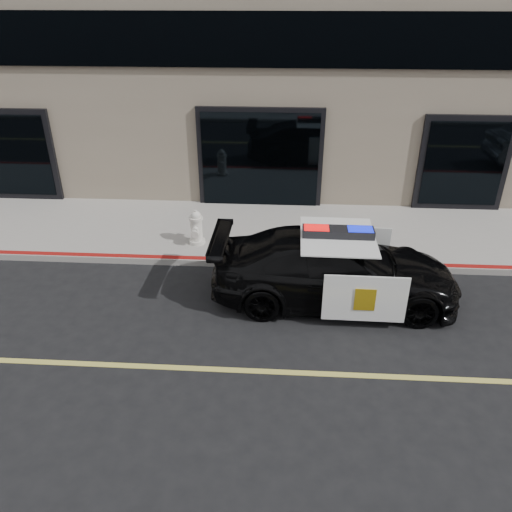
{
  "coord_description": "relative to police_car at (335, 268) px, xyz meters",
  "views": [
    {
      "loc": [
        -0.28,
        -6.4,
        5.68
      ],
      "look_at": [
        -0.82,
        2.2,
        1.0
      ],
      "focal_mm": 35.0,
      "sensor_mm": 36.0,
      "label": 1
    }
  ],
  "objects": [
    {
      "name": "sidewalk_n",
      "position": [
        -0.76,
        2.96,
        -0.65
      ],
      "size": [
        60.0,
        3.5,
        0.15
      ],
      "primitive_type": "cube",
      "color": "gray",
      "rests_on": "ground"
    },
    {
      "name": "ground",
      "position": [
        -0.76,
        -2.29,
        -0.72
      ],
      "size": [
        120.0,
        120.0,
        0.0
      ],
      "primitive_type": "plane",
      "color": "black",
      "rests_on": "ground"
    },
    {
      "name": "police_car",
      "position": [
        0.0,
        0.0,
        0.0
      ],
      "size": [
        2.31,
        4.96,
        1.61
      ],
      "color": "black",
      "rests_on": "ground"
    },
    {
      "name": "fire_hydrant",
      "position": [
        -3.14,
        2.05,
        -0.17
      ],
      "size": [
        0.39,
        0.54,
        0.86
      ],
      "color": "silver",
      "rests_on": "sidewalk_n"
    }
  ]
}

